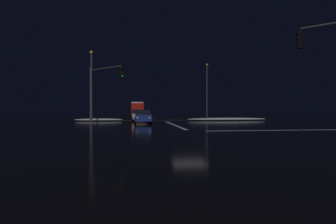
{
  "coord_description": "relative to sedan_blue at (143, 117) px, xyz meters",
  "views": [
    {
      "loc": [
        -4.15,
        -20.65,
        1.73
      ],
      "look_at": [
        -0.2,
        11.83,
        1.31
      ],
      "focal_mm": 29.57,
      "sensor_mm": 36.0,
      "label": 1
    }
  ],
  "objects": [
    {
      "name": "centre_line_ns",
      "position": [
        3.18,
        8.57,
        -0.8
      ],
      "size": [
        22.0,
        0.15,
        0.01
      ],
      "color": "yellow",
      "rests_on": "ground"
    },
    {
      "name": "ground",
      "position": [
        3.18,
        -11.26,
        -0.85
      ],
      "size": [
        120.0,
        120.0,
        0.1
      ],
      "primitive_type": "cube",
      "color": "black"
    },
    {
      "name": "snow_bank_left_curb",
      "position": [
        -5.85,
        6.97,
        -0.62
      ],
      "size": [
        6.53,
        1.5,
        0.36
      ],
      "color": "white",
      "rests_on": "ground"
    },
    {
      "name": "sedan_orange",
      "position": [
        -0.48,
        12.01,
        0.0
      ],
      "size": [
        2.02,
        4.33,
        1.57
      ],
      "color": "#C66014",
      "rests_on": "ground"
    },
    {
      "name": "box_truck",
      "position": [
        -0.36,
        26.04,
        0.91
      ],
      "size": [
        2.68,
        8.28,
        3.08
      ],
      "color": "red",
      "rests_on": "ground"
    },
    {
      "name": "crosswalk_bar_east",
      "position": [
        11.51,
        -11.26,
        -0.8
      ],
      "size": [
        14.1,
        0.4,
        0.01
      ],
      "color": "white",
      "rests_on": "ground"
    },
    {
      "name": "streetlamp_left_near",
      "position": [
        -6.15,
        2.57,
        4.26
      ],
      "size": [
        0.44,
        0.44,
        8.76
      ],
      "color": "#424247",
      "rests_on": "ground"
    },
    {
      "name": "sedan_black",
      "position": [
        -0.61,
        18.46,
        0.0
      ],
      "size": [
        2.02,
        4.33,
        1.57
      ],
      "color": "black",
      "rests_on": "ground"
    },
    {
      "name": "sedan_silver",
      "position": [
        -0.31,
        6.1,
        0.0
      ],
      "size": [
        2.02,
        4.33,
        1.57
      ],
      "color": "#B7B7BC",
      "rests_on": "ground"
    },
    {
      "name": "streetlamp_right_far",
      "position": [
        12.51,
        18.57,
        4.96
      ],
      "size": [
        0.44,
        0.44,
        10.11
      ],
      "color": "#424247",
      "rests_on": "ground"
    },
    {
      "name": "stop_line_north",
      "position": [
        3.18,
        -3.03,
        -0.8
      ],
      "size": [
        0.35,
        14.1,
        0.01
      ],
      "color": "white",
      "rests_on": "ground"
    },
    {
      "name": "traffic_signal_nw",
      "position": [
        -4.02,
        -4.06,
        3.36
      ],
      "size": [
        3.59,
        3.59,
        5.97
      ],
      "color": "#4C4C51",
      "rests_on": "ground"
    },
    {
      "name": "sedan_blue",
      "position": [
        0.0,
        0.0,
        0.0
      ],
      "size": [
        2.02,
        4.33,
        1.57
      ],
      "color": "navy",
      "rests_on": "ground"
    },
    {
      "name": "snow_bank_right_curb",
      "position": [
        12.21,
        6.31,
        -0.6
      ],
      "size": [
        11.6,
        1.5,
        0.41
      ],
      "color": "white",
      "rests_on": "ground"
    }
  ]
}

